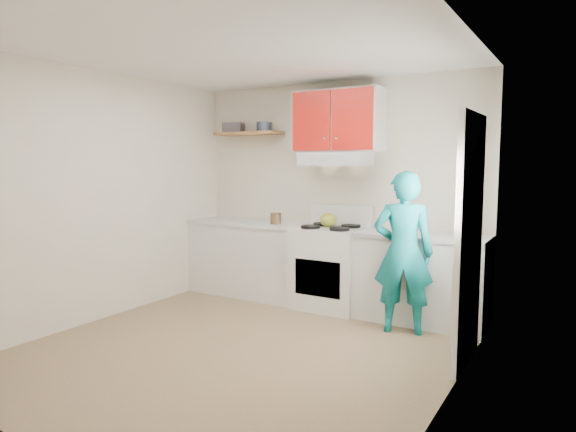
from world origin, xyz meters
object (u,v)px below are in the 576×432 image
Objects in this scene: crock at (276,219)px; person at (403,252)px; stove at (330,268)px; kettle at (328,220)px; tin at (264,127)px.

crock is 0.10× the size of person.
stove is 0.55m from kettle.
tin is 1.02× the size of kettle.
stove is at bearing 2.56° from crock.
crock is (-0.65, -0.10, -0.02)m from kettle.
person is (1.04, -0.47, -0.21)m from kettle.
tin is 1.46m from kettle.
person reaches higher than kettle.
crock is 1.74m from person.
stove is 1.10m from person.
kettle is 1.16m from person.
kettle is 0.66m from crock.
kettle is at bearing 133.80° from stove.
kettle reaches higher than stove.
crock is at bearing -177.44° from stove.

